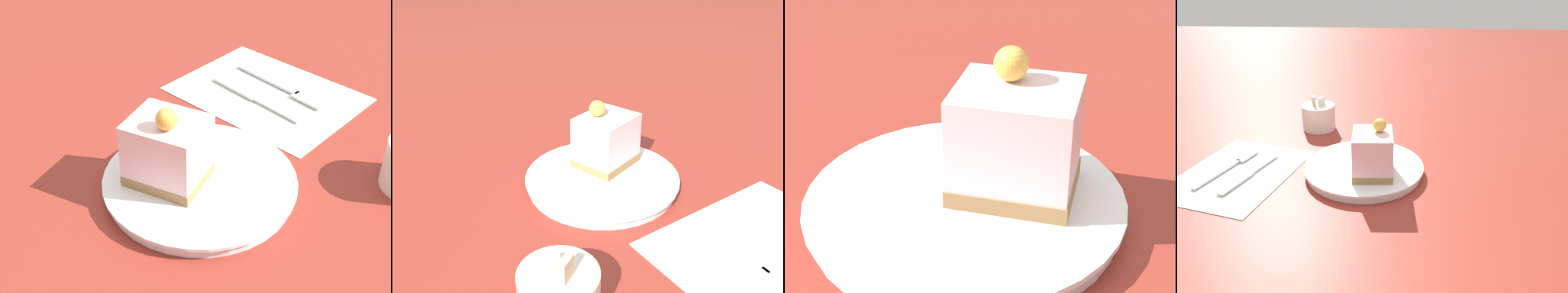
# 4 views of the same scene
# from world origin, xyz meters

# --- Properties ---
(ground_plane) EXTENTS (4.00, 4.00, 0.00)m
(ground_plane) POSITION_xyz_m (0.00, 0.00, 0.00)
(ground_plane) COLOR maroon
(plate) EXTENTS (0.22, 0.22, 0.02)m
(plate) POSITION_xyz_m (0.01, 0.03, 0.01)
(plate) COLOR white
(plate) RESTS_ON ground_plane
(cake_slice) EXTENTS (0.08, 0.09, 0.10)m
(cake_slice) POSITION_xyz_m (0.03, -0.00, 0.06)
(cake_slice) COLOR #9E7547
(cake_slice) RESTS_ON plate
(napkin) EXTENTS (0.25, 0.29, 0.00)m
(napkin) POSITION_xyz_m (-0.22, 0.01, 0.00)
(napkin) COLOR white
(napkin) RESTS_ON ground_plane
(fork) EXTENTS (0.07, 0.17, 0.00)m
(fork) POSITION_xyz_m (-0.24, 0.03, 0.01)
(fork) COLOR silver
(fork) RESTS_ON napkin
(knife) EXTENTS (0.06, 0.16, 0.00)m
(knife) POSITION_xyz_m (-0.20, -0.01, 0.01)
(knife) COLOR silver
(knife) RESTS_ON napkin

